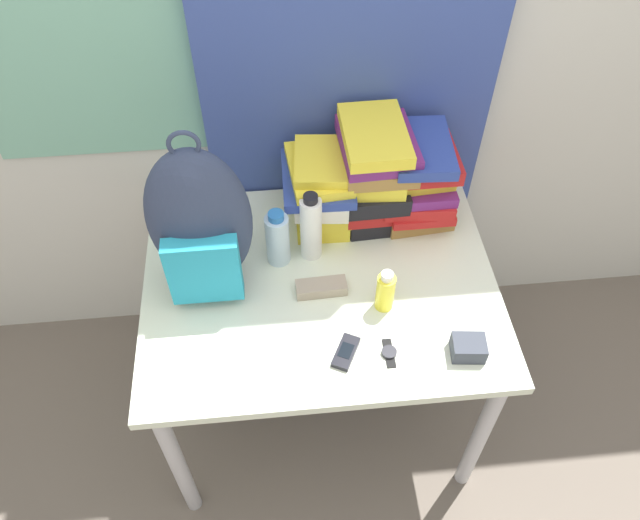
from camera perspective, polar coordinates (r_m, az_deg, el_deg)
ground_plane at (r=2.34m, az=1.07°, el=-21.54°), size 12.00×12.00×0.00m
wall_back at (r=1.92m, az=-1.67°, el=19.66°), size 6.00×0.06×2.50m
curtain_blue at (r=1.89m, az=2.84°, el=19.01°), size 0.90×0.04×2.50m
desk at (r=1.95m, az=0.00°, el=-3.67°), size 1.06×0.83×0.74m
backpack at (r=1.73m, az=-10.90°, el=3.12°), size 0.29×0.20×0.55m
book_stack_left at (r=1.96m, az=0.02°, el=6.53°), size 0.22×0.29×0.26m
book_stack_center at (r=1.95m, az=4.92°, el=7.94°), size 0.24×0.29×0.35m
book_stack_right at (r=2.00m, az=8.95°, el=7.24°), size 0.24×0.28×0.29m
water_bottle at (r=1.87m, az=-3.90°, el=1.99°), size 0.07×0.07×0.20m
sports_bottle at (r=1.87m, az=-0.83°, el=3.01°), size 0.07×0.07×0.25m
sunscreen_bottle at (r=1.78m, az=5.99°, el=-2.87°), size 0.05×0.05×0.15m
cell_phone at (r=1.73m, az=2.38°, el=-8.41°), size 0.09×0.12×0.02m
sunglasses_case at (r=1.84m, az=0.26°, el=-2.53°), size 0.15×0.06×0.04m
camera_pouch at (r=1.76m, az=13.41°, el=-7.82°), size 0.10×0.08×0.05m
wristwatch at (r=1.74m, az=6.34°, el=-8.42°), size 0.04×0.09×0.01m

